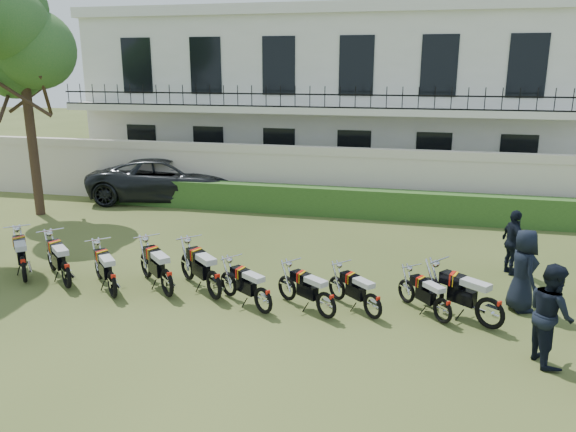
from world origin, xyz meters
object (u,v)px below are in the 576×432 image
(motorcycle_3, at_px, (167,276))
(suv, at_px, (169,179))
(motorcycle_0, at_px, (23,263))
(motorcycle_5, at_px, (263,294))
(motorcycle_6, at_px, (326,299))
(officer_5, at_px, (513,243))
(tree_west_near, at_px, (21,41))
(motorcycle_8, at_px, (443,305))
(officer_1, at_px, (551,314))
(officer_3, at_px, (523,270))
(motorcycle_1, at_px, (66,268))
(motorcycle_2, at_px, (112,278))
(motorcycle_9, at_px, (491,306))
(motorcycle_7, at_px, (373,300))
(motorcycle_4, at_px, (214,278))

(motorcycle_3, xyz_separation_m, suv, (-4.04, 8.90, 0.31))
(motorcycle_0, height_order, motorcycle_5, motorcycle_0)
(motorcycle_6, bearing_deg, officer_5, -12.59)
(tree_west_near, distance_m, motorcycle_8, 15.75)
(suv, bearing_deg, officer_1, -140.16)
(officer_3, bearing_deg, motorcycle_1, 83.15)
(motorcycle_3, bearing_deg, motorcycle_2, 150.32)
(motorcycle_8, height_order, motorcycle_9, motorcycle_9)
(motorcycle_6, distance_m, suv, 12.01)
(motorcycle_6, bearing_deg, motorcycle_5, 129.05)
(tree_west_near, distance_m, motorcycle_0, 8.77)
(tree_west_near, distance_m, motorcycle_5, 12.88)
(motorcycle_5, distance_m, motorcycle_8, 3.71)
(officer_1, bearing_deg, motorcycle_2, 69.84)
(motorcycle_5, height_order, motorcycle_7, motorcycle_5)
(motorcycle_0, xyz_separation_m, motorcycle_5, (6.12, -0.38, -0.06))
(motorcycle_0, xyz_separation_m, motorcycle_4, (4.85, 0.09, 0.01))
(motorcycle_8, xyz_separation_m, officer_1, (1.75, -1.14, 0.50))
(motorcycle_0, bearing_deg, motorcycle_4, -40.30)
(motorcycle_6, relative_size, officer_5, 0.91)
(motorcycle_7, xyz_separation_m, motorcycle_8, (1.41, 0.12, -0.01))
(motorcycle_5, relative_size, suv, 0.26)
(motorcycle_3, bearing_deg, tree_west_near, 96.69)
(officer_3, bearing_deg, motorcycle_5, 92.17)
(motorcycle_9, bearing_deg, motorcycle_5, 131.18)
(motorcycle_0, height_order, officer_3, officer_3)
(motorcycle_1, xyz_separation_m, officer_3, (10.23, 1.24, 0.38))
(motorcycle_0, bearing_deg, motorcycle_9, -41.50)
(motorcycle_5, bearing_deg, motorcycle_0, 121.61)
(motorcycle_0, height_order, motorcycle_1, motorcycle_1)
(motorcycle_8, xyz_separation_m, officer_3, (1.65, 1.11, 0.48))
(motorcycle_1, height_order, motorcycle_7, motorcycle_1)
(motorcycle_7, bearing_deg, motorcycle_3, 131.83)
(motorcycle_4, relative_size, officer_5, 0.97)
(motorcycle_0, distance_m, motorcycle_7, 8.40)
(motorcycle_9, bearing_deg, motorcycle_7, 128.37)
(officer_5, bearing_deg, motorcycle_9, 146.07)
(motorcycle_0, distance_m, motorcycle_2, 2.61)
(motorcycle_7, xyz_separation_m, officer_5, (3.18, 3.47, 0.40))
(motorcycle_2, height_order, motorcycle_3, motorcycle_3)
(motorcycle_3, distance_m, motorcycle_4, 1.09)
(motorcycle_5, bearing_deg, motorcycle_8, -48.49)
(motorcycle_5, xyz_separation_m, motorcycle_8, (3.69, 0.41, -0.03))
(motorcycle_0, distance_m, motorcycle_5, 6.14)
(motorcycle_5, xyz_separation_m, suv, (-6.40, 9.26, 0.38))
(suv, xyz_separation_m, officer_3, (11.73, -7.73, 0.06))
(motorcycle_1, bearing_deg, motorcycle_3, -46.41)
(motorcycle_0, distance_m, suv, 8.89)
(motorcycle_8, bearing_deg, officer_1, -73.55)
(motorcycle_6, distance_m, motorcycle_7, 0.97)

